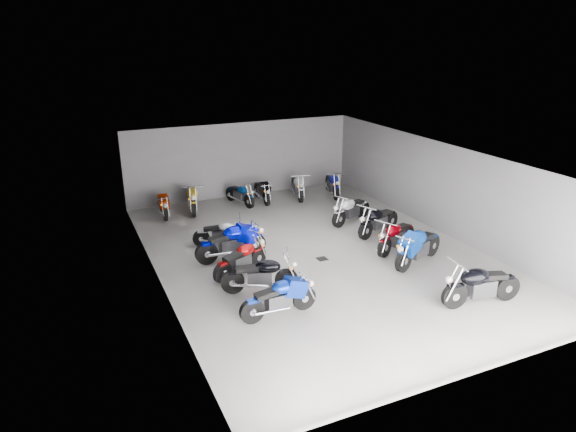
# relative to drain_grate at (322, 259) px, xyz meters

# --- Properties ---
(ground) EXTENTS (14.00, 14.00, 0.00)m
(ground) POSITION_rel_drain_grate_xyz_m (0.00, 0.50, -0.01)
(ground) COLOR #A19E98
(ground) RESTS_ON ground
(wall_back) EXTENTS (10.00, 0.10, 3.20)m
(wall_back) POSITION_rel_drain_grate_xyz_m (0.00, 7.50, 1.59)
(wall_back) COLOR slate
(wall_back) RESTS_ON ground
(wall_left) EXTENTS (0.10, 14.00, 3.20)m
(wall_left) POSITION_rel_drain_grate_xyz_m (-5.00, 0.50, 1.59)
(wall_left) COLOR slate
(wall_left) RESTS_ON ground
(wall_right) EXTENTS (0.10, 14.00, 3.20)m
(wall_right) POSITION_rel_drain_grate_xyz_m (5.00, 0.50, 1.59)
(wall_right) COLOR slate
(wall_right) RESTS_ON ground
(ceiling) EXTENTS (10.00, 14.00, 0.04)m
(ceiling) POSITION_rel_drain_grate_xyz_m (0.00, 0.50, 3.21)
(ceiling) COLOR black
(ceiling) RESTS_ON wall_back
(drain_grate) EXTENTS (0.32, 0.32, 0.01)m
(drain_grate) POSITION_rel_drain_grate_xyz_m (0.00, 0.00, 0.00)
(drain_grate) COLOR black
(drain_grate) RESTS_ON ground
(motorcycle_left_b) EXTENTS (2.10, 0.44, 0.92)m
(motorcycle_left_b) POSITION_rel_drain_grate_xyz_m (-2.60, -2.61, 0.50)
(motorcycle_left_b) COLOR black
(motorcycle_left_b) RESTS_ON ground
(motorcycle_left_c) EXTENTS (2.06, 0.86, 0.94)m
(motorcycle_left_c) POSITION_rel_drain_grate_xyz_m (-2.57, -1.23, 0.51)
(motorcycle_left_c) COLOR black
(motorcycle_left_c) RESTS_ON ground
(motorcycle_left_d) EXTENTS (1.92, 0.96, 0.90)m
(motorcycle_left_d) POSITION_rel_drain_grate_xyz_m (-2.69, 0.03, 0.49)
(motorcycle_left_d) COLOR black
(motorcycle_left_d) RESTS_ON ground
(motorcycle_left_e) EXTENTS (2.35, 0.49, 1.03)m
(motorcycle_left_e) POSITION_rel_drain_grate_xyz_m (-2.59, 1.19, 0.56)
(motorcycle_left_e) COLOR black
(motorcycle_left_e) RESTS_ON ground
(motorcycle_left_f) EXTENTS (1.81, 0.69, 0.82)m
(motorcycle_left_f) POSITION_rel_drain_grate_xyz_m (-2.57, 2.38, 0.44)
(motorcycle_left_f) COLOR black
(motorcycle_left_f) RESTS_ON ground
(motorcycle_right_a) EXTENTS (2.31, 0.55, 1.02)m
(motorcycle_right_a) POSITION_rel_drain_grate_xyz_m (2.43, -4.24, 0.55)
(motorcycle_right_a) COLOR black
(motorcycle_right_a) RESTS_ON ground
(motorcycle_right_c) EXTENTS (2.27, 1.02, 1.05)m
(motorcycle_right_c) POSITION_rel_drain_grate_xyz_m (2.52, -1.51, 0.56)
(motorcycle_right_c) COLOR black
(motorcycle_right_c) RESTS_ON ground
(motorcycle_right_d) EXTENTS (2.02, 1.04, 0.95)m
(motorcycle_right_d) POSITION_rel_drain_grate_xyz_m (2.52, -0.38, 0.51)
(motorcycle_right_d) COLOR black
(motorcycle_right_d) RESTS_ON ground
(motorcycle_right_e) EXTENTS (2.08, 0.88, 0.95)m
(motorcycle_right_e) POSITION_rel_drain_grate_xyz_m (2.81, 1.09, 0.51)
(motorcycle_right_e) COLOR black
(motorcycle_right_e) RESTS_ON ground
(motorcycle_right_f) EXTENTS (2.04, 0.94, 0.94)m
(motorcycle_right_f) POSITION_rel_drain_grate_xyz_m (2.55, 2.52, 0.51)
(motorcycle_right_f) COLOR black
(motorcycle_right_f) RESTS_ON ground
(motorcycle_back_a) EXTENTS (0.43, 2.00, 0.88)m
(motorcycle_back_a) POSITION_rel_drain_grate_xyz_m (-3.75, 6.25, 0.47)
(motorcycle_back_a) COLOR black
(motorcycle_back_a) RESTS_ON ground
(motorcycle_back_b) EXTENTS (0.64, 2.24, 1.00)m
(motorcycle_back_b) POSITION_rel_drain_grate_xyz_m (-2.55, 6.30, 0.54)
(motorcycle_back_b) COLOR black
(motorcycle_back_b) RESTS_ON ground
(motorcycle_back_c) EXTENTS (0.65, 1.87, 0.84)m
(motorcycle_back_c) POSITION_rel_drain_grate_xyz_m (-0.54, 6.27, 0.45)
(motorcycle_back_c) COLOR black
(motorcycle_back_c) RESTS_ON ground
(motorcycle_back_d) EXTENTS (0.42, 1.95, 0.86)m
(motorcycle_back_d) POSITION_rel_drain_grate_xyz_m (0.46, 6.31, 0.46)
(motorcycle_back_d) COLOR black
(motorcycle_back_d) RESTS_ON ground
(motorcycle_back_e) EXTENTS (0.69, 2.12, 0.95)m
(motorcycle_back_e) POSITION_rel_drain_grate_xyz_m (2.06, 6.18, 0.51)
(motorcycle_back_e) COLOR black
(motorcycle_back_e) RESTS_ON ground
(motorcycle_back_f) EXTENTS (0.73, 2.12, 0.95)m
(motorcycle_back_f) POSITION_rel_drain_grate_xyz_m (3.60, 5.85, 0.51)
(motorcycle_back_f) COLOR black
(motorcycle_back_f) RESTS_ON ground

